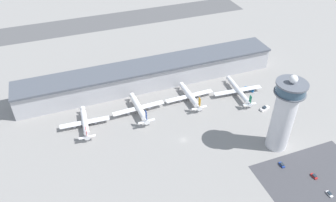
{
  "coord_description": "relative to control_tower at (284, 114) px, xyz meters",
  "views": [
    {
      "loc": [
        -64.37,
        -143.78,
        152.1
      ],
      "look_at": [
        -1.02,
        26.43,
        13.99
      ],
      "focal_mm": 35.0,
      "sensor_mm": 36.0,
      "label": 1
    }
  ],
  "objects": [
    {
      "name": "car_white_wagon",
      "position": [
        -6.82,
        -16.21,
        -26.01
      ],
      "size": [
        2.0,
        4.6,
        1.59
      ],
      "color": "black",
      "rests_on": "ground"
    },
    {
      "name": "airplane_gate_bravo",
      "position": [
        -73.98,
        62.65,
        -21.92
      ],
      "size": [
        38.76,
        34.95,
        13.81
      ],
      "color": "white",
      "rests_on": "ground"
    },
    {
      "name": "service_truck_catering",
      "position": [
        14.49,
        34.27,
        -25.62
      ],
      "size": [
        8.39,
        4.64,
        2.89
      ],
      "color": "black",
      "rests_on": "ground"
    },
    {
      "name": "car_yellow_taxi",
      "position": [
        5.64,
        -30.21,
        -26.01
      ],
      "size": [
        1.97,
        4.46,
        1.58
      ],
      "color": "black",
      "rests_on": "ground"
    },
    {
      "name": "car_blue_compact",
      "position": [
        5.07,
        -43.36,
        -26.09
      ],
      "size": [
        1.95,
        4.57,
        1.4
      ],
      "color": "black",
      "rests_on": "ground"
    },
    {
      "name": "terminal_building",
      "position": [
        -54.55,
        95.29,
        -17.01
      ],
      "size": [
        208.1,
        25.0,
        19.04
      ],
      "color": "#B2B2B7",
      "rests_on": "ground"
    },
    {
      "name": "control_tower",
      "position": [
        0.0,
        0.0,
        0.0
      ],
      "size": [
        18.34,
        18.34,
        53.85
      ],
      "color": "silver",
      "rests_on": "ground"
    },
    {
      "name": "airplane_gate_delta",
      "position": [
        5.38,
        57.56,
        -22.64
      ],
      "size": [
        39.84,
        39.16,
        11.79
      ],
      "color": "silver",
      "rests_on": "ground"
    },
    {
      "name": "runway_strip",
      "position": [
        -54.55,
        231.92,
        -26.62
      ],
      "size": [
        312.14,
        44.0,
        0.01
      ],
      "primitive_type": "cube",
      "color": "#515154",
      "rests_on": "ground"
    },
    {
      "name": "service_truck_fuel",
      "position": [
        16.93,
        59.68,
        -25.64
      ],
      "size": [
        5.98,
        8.43,
        2.84
      ],
      "color": "black",
      "rests_on": "ground"
    },
    {
      "name": "airplane_gate_alpha",
      "position": [
        -113.19,
        61.28,
        -22.71
      ],
      "size": [
        34.15,
        33.15,
        12.25
      ],
      "color": "white",
      "rests_on": "ground"
    },
    {
      "name": "airplane_gate_charlie",
      "position": [
        -32.97,
        64.36,
        -22.68
      ],
      "size": [
        38.76,
        34.39,
        12.9
      ],
      "color": "white",
      "rests_on": "ground"
    },
    {
      "name": "parking_lot_surface",
      "position": [
        5.6,
        -29.67,
        -26.62
      ],
      "size": [
        64.0,
        40.0,
        0.01
      ],
      "primitive_type": "cube",
      "color": "#424247",
      "rests_on": "ground"
    },
    {
      "name": "ground_plane",
      "position": [
        -54.55,
        25.29,
        -26.63
      ],
      "size": [
        1000.0,
        1000.0,
        0.0
      ],
      "primitive_type": "plane",
      "color": "gray"
    }
  ]
}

